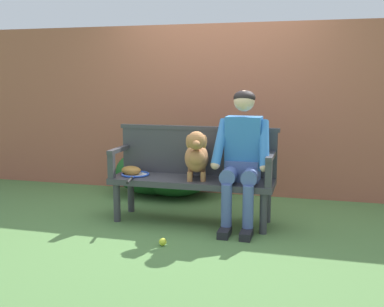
{
  "coord_description": "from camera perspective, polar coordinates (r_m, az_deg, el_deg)",
  "views": [
    {
      "loc": [
        1.17,
        -4.37,
        1.43
      ],
      "look_at": [
        0.0,
        0.0,
        0.7
      ],
      "focal_mm": 43.57,
      "sensor_mm": 36.0,
      "label": 1
    }
  ],
  "objects": [
    {
      "name": "hedge_bush_far_right",
      "position": [
        5.68,
        -2.29,
        -1.53
      ],
      "size": [
        1.12,
        0.85,
        0.74
      ],
      "primitive_type": "ellipsoid",
      "color": "#1E5B23",
      "rests_on": "ground"
    },
    {
      "name": "bench_armrest_right_end",
      "position": [
        4.37,
        9.53,
        -1.24
      ],
      "size": [
        0.06,
        0.49,
        0.28
      ],
      "color": "#38383D",
      "rests_on": "garden_bench"
    },
    {
      "name": "ground_plane",
      "position": [
        4.74,
        0.0,
        -8.32
      ],
      "size": [
        40.0,
        40.0,
        0.0
      ],
      "primitive_type": "plane",
      "color": "#4C753D"
    },
    {
      "name": "tennis_ball",
      "position": [
        4.1,
        -3.6,
        -10.74
      ],
      "size": [
        0.07,
        0.07,
        0.07
      ],
      "primitive_type": "sphere",
      "color": "#CCDB33",
      "rests_on": "ground"
    },
    {
      "name": "brick_garden_fence",
      "position": [
        5.87,
        3.47,
        5.37
      ],
      "size": [
        8.0,
        0.3,
        2.07
      ],
      "primitive_type": "cube",
      "color": "#9E5642",
      "rests_on": "ground"
    },
    {
      "name": "hedge_bush_mid_right",
      "position": [
        5.83,
        -4.9,
        -2.17
      ],
      "size": [
        0.91,
        0.88,
        0.56
      ],
      "primitive_type": "ellipsoid",
      "color": "#194C1E",
      "rests_on": "ground"
    },
    {
      "name": "baseball_glove",
      "position": [
        4.83,
        -7.45,
        -2.06
      ],
      "size": [
        0.26,
        0.23,
        0.09
      ],
      "primitive_type": "ellipsoid",
      "rotation": [
        0.0,
        0.0,
        -0.31
      ],
      "color": "#9E6B2D",
      "rests_on": "garden_bench"
    },
    {
      "name": "person_seated",
      "position": [
        4.47,
        6.18,
        0.01
      ],
      "size": [
        0.56,
        0.64,
        1.32
      ],
      "color": "black",
      "rests_on": "ground"
    },
    {
      "name": "dog_on_bench",
      "position": [
        4.5,
        0.56,
        -0.21
      ],
      "size": [
        0.31,
        0.49,
        0.49
      ],
      "color": "#AD7042",
      "rests_on": "garden_bench"
    },
    {
      "name": "tennis_racket",
      "position": [
        4.78,
        -7.03,
        -2.6
      ],
      "size": [
        0.34,
        0.58,
        0.03
      ],
      "color": "blue",
      "rests_on": "garden_bench"
    },
    {
      "name": "garden_bench",
      "position": [
        4.64,
        0.0,
        -3.79
      ],
      "size": [
        1.62,
        0.49,
        0.45
      ],
      "color": "#38383D",
      "rests_on": "ground"
    },
    {
      "name": "bench_armrest_left_end",
      "position": [
        4.77,
        -9.28,
        -0.36
      ],
      "size": [
        0.06,
        0.49,
        0.28
      ],
      "color": "#38383D",
      "rests_on": "garden_bench"
    },
    {
      "name": "bench_backrest",
      "position": [
        4.78,
        0.66,
        0.45
      ],
      "size": [
        1.66,
        0.06,
        0.5
      ],
      "color": "#38383D",
      "rests_on": "garden_bench"
    }
  ]
}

